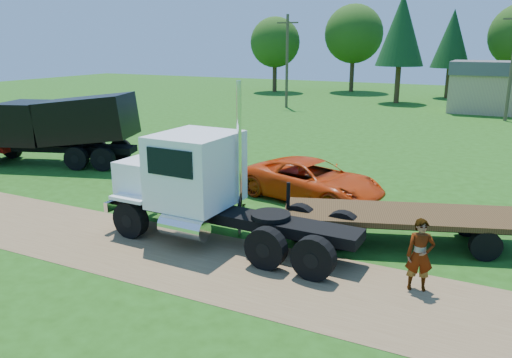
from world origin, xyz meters
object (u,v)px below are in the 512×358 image
at_px(flatbed_trailer, 401,220).
at_px(orange_pickup, 312,180).
at_px(black_dump_truck, 60,125).
at_px(spectator_a, 420,255).
at_px(white_semi_tractor, 198,186).

bearing_deg(flatbed_trailer, orange_pickup, 124.79).
distance_m(black_dump_truck, spectator_a, 20.64).
bearing_deg(black_dump_truck, white_semi_tractor, -43.23).
height_order(black_dump_truck, flatbed_trailer, black_dump_truck).
relative_size(flatbed_trailer, spectator_a, 3.98).
xyz_separation_m(white_semi_tractor, orange_pickup, (2.05, 5.50, -0.95)).
xyz_separation_m(black_dump_truck, flatbed_trailer, (18.61, -3.15, -1.28)).
bearing_deg(spectator_a, black_dump_truck, 145.29).
relative_size(black_dump_truck, spectator_a, 4.52).
bearing_deg(orange_pickup, white_semi_tractor, 173.78).
xyz_separation_m(black_dump_truck, orange_pickup, (14.38, -0.02, -1.27)).
bearing_deg(spectator_a, white_semi_tractor, 157.65).
relative_size(white_semi_tractor, black_dump_truck, 0.97).
height_order(orange_pickup, flatbed_trailer, flatbed_trailer).
xyz_separation_m(orange_pickup, flatbed_trailer, (4.23, -3.13, -0.01)).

